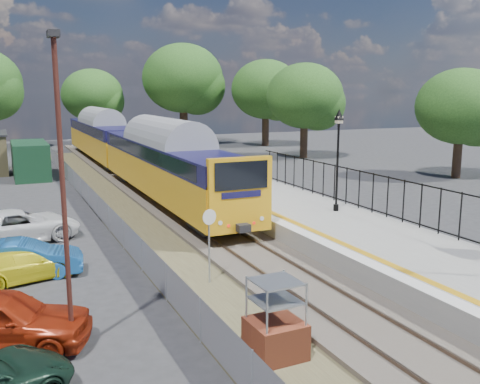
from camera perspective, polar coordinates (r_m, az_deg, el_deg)
ground at (r=17.42m, az=6.75°, el=-10.43°), size 120.00×120.00×0.00m
track_bed at (r=25.62m, az=-5.38°, el=-3.28°), size 5.90×80.00×0.29m
platform at (r=25.94m, az=5.65°, el=-2.30°), size 5.00×70.00×0.90m
platform_edge at (r=24.89m, az=1.55°, el=-1.73°), size 0.90×70.00×0.01m
victorian_lamp_north at (r=24.26m, az=10.45°, el=5.88°), size 0.44×0.44×4.60m
palisade_fence at (r=22.46m, az=18.33°, el=-1.21°), size 0.12×26.00×2.00m
wire_fence at (r=26.83m, az=-14.58°, el=-1.83°), size 0.06×52.00×1.20m
tree_line at (r=56.74m, az=-14.52°, el=10.70°), size 56.80×43.80×11.88m
train at (r=40.24m, az=-12.06°, el=4.86°), size 2.82×40.83×3.51m
brick_plinth at (r=12.96m, az=3.81°, el=-13.54°), size 1.25×1.25×1.96m
speed_sign at (r=17.36m, az=-3.29°, el=-4.54°), size 0.50×0.16×2.54m
carpark_lamp at (r=12.90m, az=-18.43°, el=1.34°), size 0.25×0.50×7.56m
car_blue at (r=19.78m, az=-22.09°, el=-6.61°), size 4.04×1.93×1.28m
car_yellow at (r=19.46m, az=-22.09°, el=-7.15°), size 4.10×2.51×1.11m
car_white at (r=24.28m, az=-22.60°, el=-3.38°), size 5.40×3.33×1.40m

